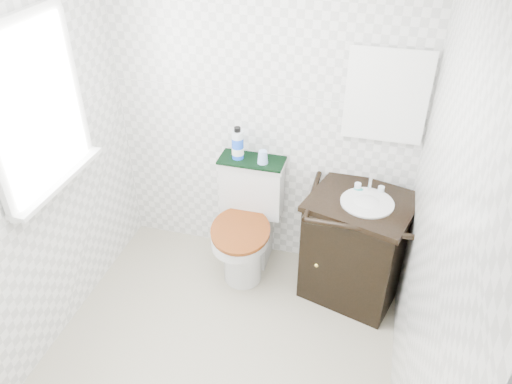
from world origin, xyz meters
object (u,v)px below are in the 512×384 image
at_px(toilet, 248,227).
at_px(vanity, 356,245).
at_px(trash_bin, 242,263).
at_px(cup, 263,157).
at_px(mouthwash_bottle, 238,144).

relative_size(toilet, vanity, 0.96).
height_order(vanity, trash_bin, vanity).
bearing_deg(cup, vanity, -12.33).
bearing_deg(toilet, vanity, -4.18).
bearing_deg(trash_bin, vanity, 7.22).
bearing_deg(toilet, mouthwash_bottle, 130.03).
relative_size(vanity, mouthwash_bottle, 3.78).
bearing_deg(cup, trash_bin, -108.62).
height_order(vanity, cup, cup).
height_order(toilet, mouthwash_bottle, mouthwash_bottle).
relative_size(trash_bin, cup, 3.28).
height_order(toilet, vanity, vanity).
bearing_deg(vanity, toilet, 175.82).
relative_size(toilet, cup, 9.31).
relative_size(trash_bin, mouthwash_bottle, 1.28).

